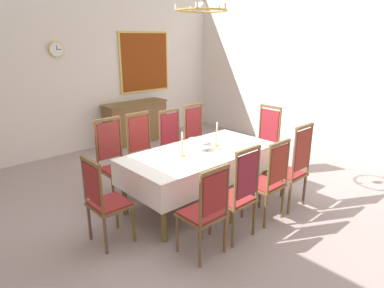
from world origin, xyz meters
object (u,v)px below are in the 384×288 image
chandelier (201,9)px  chair_head_east (264,142)px  framed_painting (145,62)px  chair_north_c (174,145)px  soup_tureen (203,143)px  chair_north_d (198,138)px  mounted_clock (56,49)px  chair_south_c (269,180)px  chair_north_b (144,152)px  chair_south_d (293,167)px  spoon_secondary (198,139)px  chair_south_b (238,193)px  spoon_primary (164,150)px  chair_north_a (114,160)px  chair_south_a (206,210)px  dining_table (200,156)px  bowl_near_left (172,147)px  chair_head_west (104,200)px  candlestick_west (182,147)px  bowl_near_right (194,139)px  candlestick_east (217,137)px  sideboard (136,122)px

chandelier → chair_head_east: bearing=-0.0°
framed_painting → chandelier: size_ratio=2.01×
chair_north_c → soup_tureen: (-0.25, -0.93, 0.30)m
chair_north_d → mounted_clock: (-1.36, 2.40, 1.47)m
chair_south_c → chandelier: (-0.31, 0.93, 2.04)m
chair_north_b → chair_south_d: bearing=121.4°
spoon_secondary → framed_painting: bearing=59.7°
chair_head_east → chandelier: chandelier is taller
chair_south_b → spoon_primary: chair_south_b is taller
chair_north_a → spoon_primary: (0.47, -0.56, 0.19)m
chair_head_east → mounted_clock: 4.16m
chair_south_a → chair_south_b: chair_south_b is taller
chair_south_c → chair_north_d: size_ratio=0.93×
dining_table → bowl_near_left: size_ratio=12.24×
chair_north_c → chair_south_c: bearing=90.0°
chair_head_west → candlestick_west: (1.16, -0.00, 0.37)m
chair_head_east → candlestick_west: chair_head_east is taller
chair_head_west → spoon_primary: bearing=108.3°
chair_head_east → framed_painting: (-0.04, 3.35, 1.13)m
chandelier → chair_north_b: bearing=107.7°
chair_north_b → bowl_near_left: size_ratio=6.77×
chair_north_d → chair_head_west: 2.51m
chair_head_west → framed_painting: size_ratio=0.79×
chair_south_d → bowl_near_right: chair_south_d is taller
candlestick_east → chair_head_east: bearing=-0.0°
dining_table → framed_painting: (1.46, 3.35, 1.02)m
chair_north_a → spoon_secondary: size_ratio=6.76×
dining_table → candlestick_west: (-0.32, -0.00, 0.21)m
chair_north_c → mounted_clock: bearing=-71.1°
chair_head_east → bowl_near_left: chair_head_east is taller
bowl_near_left → spoon_secondary: bowl_near_left is taller
dining_table → chair_north_c: bearing=71.9°
chair_north_b → chair_south_d: chair_south_d is taller
chair_south_a → chair_head_east: (2.30, 0.93, 0.05)m
chair_south_d → chair_north_c: bearing=106.0°
chair_north_a → chair_head_west: 1.15m
chandelier → chair_head_west: bearing=180.0°
chandelier → candlestick_east: bearing=0.0°
sideboard → chair_south_c: bearing=80.5°
bowl_near_right → chandelier: bearing=-123.0°
chair_south_a → chair_north_a: bearing=90.0°
dining_table → sideboard: 3.25m
chair_head_west → chandelier: chandelier is taller
chair_south_d → candlestick_west: chair_south_d is taller
bowl_near_right → sideboard: bearing=75.2°
chair_head_east → framed_painting: 3.53m
chair_south_b → chair_south_c: 0.60m
soup_tureen → mounted_clock: bearing=99.8°
chair_north_c → chair_north_a: bearing=-0.1°
chair_head_east → spoon_secondary: 1.21m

